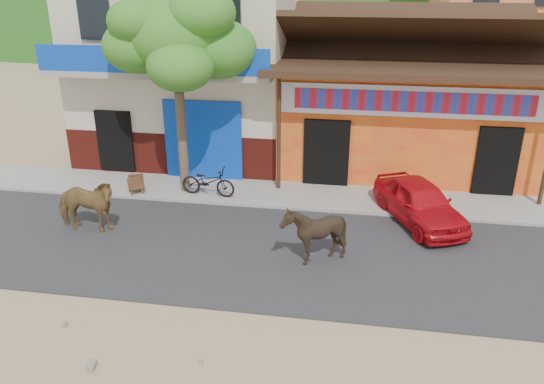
# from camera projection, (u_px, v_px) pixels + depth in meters

# --- Properties ---
(ground) EXTENTS (120.00, 120.00, 0.00)m
(ground) POSITION_uv_depth(u_px,v_px,m) (320.00, 321.00, 10.36)
(ground) COLOR #9E825B
(ground) RESTS_ON ground
(road) EXTENTS (60.00, 5.00, 0.04)m
(road) POSITION_uv_depth(u_px,v_px,m) (328.00, 257.00, 12.63)
(road) COLOR #28282B
(road) RESTS_ON ground
(sidewalk) EXTENTS (60.00, 2.00, 0.12)m
(sidewalk) POSITION_uv_depth(u_px,v_px,m) (336.00, 198.00, 15.80)
(sidewalk) COLOR gray
(sidewalk) RESTS_ON ground
(dance_club) EXTENTS (8.00, 6.00, 3.60)m
(dance_club) POSITION_uv_depth(u_px,v_px,m) (402.00, 112.00, 18.48)
(dance_club) COLOR orange
(dance_club) RESTS_ON ground
(cafe_building) EXTENTS (7.00, 6.00, 7.00)m
(cafe_building) POSITION_uv_depth(u_px,v_px,m) (192.00, 57.00, 18.95)
(cafe_building) COLOR beige
(cafe_building) RESTS_ON ground
(tree) EXTENTS (3.00, 3.00, 6.00)m
(tree) POSITION_uv_depth(u_px,v_px,m) (179.00, 93.00, 15.13)
(tree) COLOR #2D721E
(tree) RESTS_ON sidewalk
(cow_tan) EXTENTS (1.74, 0.81, 1.46)m
(cow_tan) POSITION_uv_depth(u_px,v_px,m) (86.00, 205.00, 13.58)
(cow_tan) COLOR brown
(cow_tan) RESTS_ON road
(cow_dark) EXTENTS (1.53, 1.41, 1.44)m
(cow_dark) POSITION_uv_depth(u_px,v_px,m) (314.00, 234.00, 12.14)
(cow_dark) COLOR black
(cow_dark) RESTS_ON road
(red_car) EXTENTS (2.64, 3.64, 1.15)m
(red_car) POSITION_uv_depth(u_px,v_px,m) (420.00, 202.00, 14.15)
(red_car) COLOR red
(red_car) RESTS_ON road
(scooter) EXTENTS (1.70, 0.74, 0.87)m
(scooter) POSITION_uv_depth(u_px,v_px,m) (208.00, 182.00, 15.72)
(scooter) COLOR black
(scooter) RESTS_ON sidewalk
(cafe_chair_left) EXTENTS (0.59, 0.59, 0.95)m
(cafe_chair_left) POSITION_uv_depth(u_px,v_px,m) (136.00, 177.00, 15.94)
(cafe_chair_left) COLOR #4A2B18
(cafe_chair_left) RESTS_ON sidewalk
(cafe_chair_right) EXTENTS (0.54, 0.54, 0.83)m
(cafe_chair_right) POSITION_uv_depth(u_px,v_px,m) (135.00, 180.00, 15.88)
(cafe_chair_right) COLOR #4E361A
(cafe_chair_right) RESTS_ON sidewalk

